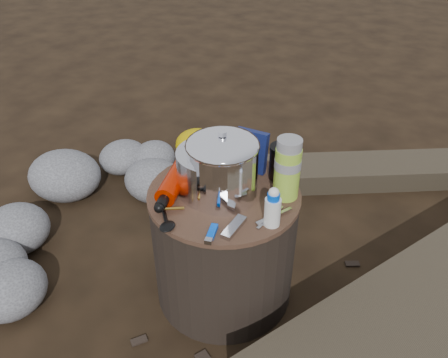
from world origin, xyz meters
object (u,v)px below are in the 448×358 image
at_px(camping_pot, 223,166).
at_px(fuel_bottle, 175,180).
at_px(thermos, 287,169).
at_px(stump, 224,245).
at_px(travel_mug, 281,162).

height_order(camping_pot, fuel_bottle, camping_pot).
height_order(fuel_bottle, thermos, thermos).
bearing_deg(thermos, fuel_bottle, -160.06).
xyz_separation_m(stump, travel_mug, (0.12, 0.15, 0.27)).
xyz_separation_m(thermos, travel_mug, (-0.05, 0.08, -0.04)).
distance_m(stump, fuel_bottle, 0.29).
xyz_separation_m(camping_pot, travel_mug, (0.12, 0.17, -0.05)).
relative_size(thermos, travel_mug, 1.71).
bearing_deg(travel_mug, stump, -128.96).
bearing_deg(travel_mug, camping_pot, -126.49).
distance_m(stump, travel_mug, 0.34).
relative_size(stump, fuel_bottle, 1.82).
height_order(thermos, travel_mug, thermos).
distance_m(thermos, travel_mug, 0.10).
height_order(stump, thermos, thermos).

